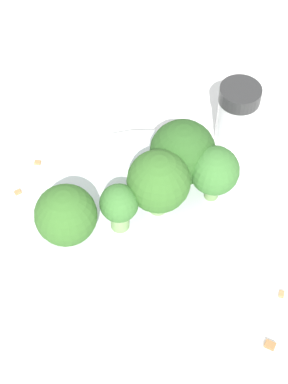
# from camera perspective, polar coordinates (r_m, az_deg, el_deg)

# --- Properties ---
(ground_plane) EXTENTS (3.00, 3.00, 0.00)m
(ground_plane) POSITION_cam_1_polar(r_m,az_deg,el_deg) (0.60, 0.00, -4.63)
(ground_plane) COLOR white
(bowl) EXTENTS (0.20, 0.20, 0.05)m
(bowl) POSITION_cam_1_polar(r_m,az_deg,el_deg) (0.58, 0.00, -3.37)
(bowl) COLOR silver
(bowl) RESTS_ON ground_plane
(broccoli_floret_0) EXTENTS (0.05, 0.05, 0.07)m
(broccoli_floret_0) POSITION_cam_1_polar(r_m,az_deg,el_deg) (0.53, 1.31, 0.89)
(broccoli_floret_0) COLOR #84AD66
(broccoli_floret_0) RESTS_ON bowl
(broccoli_floret_1) EXTENTS (0.03, 0.03, 0.05)m
(broccoli_floret_1) POSITION_cam_1_polar(r_m,az_deg,el_deg) (0.53, -2.23, -1.20)
(broccoli_floret_1) COLOR #84AD66
(broccoli_floret_1) RESTS_ON bowl
(broccoli_floret_2) EXTENTS (0.05, 0.05, 0.06)m
(broccoli_floret_2) POSITION_cam_1_polar(r_m,az_deg,el_deg) (0.52, -6.95, -2.13)
(broccoli_floret_2) COLOR #84AD66
(broccoli_floret_2) RESTS_ON bowl
(broccoli_floret_3) EXTENTS (0.04, 0.04, 0.06)m
(broccoli_floret_3) POSITION_cam_1_polar(r_m,az_deg,el_deg) (0.54, 6.27, 1.84)
(broccoli_floret_3) COLOR #7A9E5B
(broccoli_floret_3) RESTS_ON bowl
(broccoli_floret_4) EXTENTS (0.06, 0.06, 0.07)m
(broccoli_floret_4) POSITION_cam_1_polar(r_m,az_deg,el_deg) (0.55, 3.45, 3.48)
(broccoli_floret_4) COLOR #84AD66
(broccoli_floret_4) RESTS_ON bowl
(pepper_shaker) EXTENTS (0.04, 0.04, 0.07)m
(pepper_shaker) POSITION_cam_1_polar(r_m,az_deg,el_deg) (0.66, 8.25, 6.87)
(pepper_shaker) COLOR silver
(pepper_shaker) RESTS_ON ground_plane
(almond_crumb_0) EXTENTS (0.01, 0.01, 0.01)m
(almond_crumb_0) POSITION_cam_1_polar(r_m,az_deg,el_deg) (0.64, -11.17, 0.07)
(almond_crumb_0) COLOR #AD7F4C
(almond_crumb_0) RESTS_ON ground_plane
(almond_crumb_2) EXTENTS (0.01, 0.01, 0.01)m
(almond_crumb_2) POSITION_cam_1_polar(r_m,az_deg,el_deg) (0.56, 11.17, -13.11)
(almond_crumb_2) COLOR olive
(almond_crumb_2) RESTS_ON ground_plane
(almond_crumb_3) EXTENTS (0.00, 0.01, 0.01)m
(almond_crumb_3) POSITION_cam_1_polar(r_m,az_deg,el_deg) (0.66, -9.45, 2.68)
(almond_crumb_3) COLOR #AD7F4C
(almond_crumb_3) RESTS_ON ground_plane
(almond_crumb_4) EXTENTS (0.01, 0.00, 0.01)m
(almond_crumb_4) POSITION_cam_1_polar(r_m,az_deg,el_deg) (0.58, 12.15, -8.79)
(almond_crumb_4) COLOR #AD7F4C
(almond_crumb_4) RESTS_ON ground_plane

